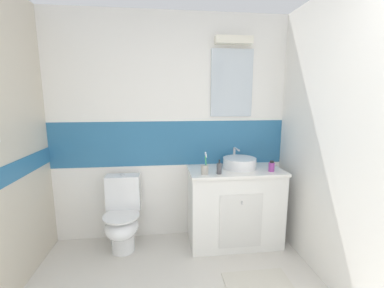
% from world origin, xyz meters
% --- Properties ---
extents(wall_back_tiled, '(3.20, 0.20, 2.50)m').
position_xyz_m(wall_back_tiled, '(0.01, 2.45, 1.26)').
color(wall_back_tiled, white).
rests_on(wall_back_tiled, ground_plane).
extents(wall_right_plain, '(0.10, 3.48, 2.50)m').
position_xyz_m(wall_right_plain, '(1.35, 1.20, 1.25)').
color(wall_right_plain, white).
rests_on(wall_right_plain, ground_plane).
extents(vanity_cabinet, '(1.00, 0.52, 0.85)m').
position_xyz_m(vanity_cabinet, '(0.68, 2.15, 0.43)').
color(vanity_cabinet, white).
rests_on(vanity_cabinet, ground_plane).
extents(sink_basin, '(0.36, 0.40, 0.20)m').
position_xyz_m(sink_basin, '(0.74, 2.19, 0.91)').
color(sink_basin, white).
rests_on(sink_basin, vanity_cabinet).
extents(toilet, '(0.37, 0.50, 0.80)m').
position_xyz_m(toilet, '(-0.53, 2.16, 0.37)').
color(toilet, white).
rests_on(toilet, ground_plane).
extents(toothbrush_cup, '(0.07, 0.07, 0.22)m').
position_xyz_m(toothbrush_cup, '(0.33, 2.01, 0.90)').
color(toothbrush_cup, '#B2ADA3').
rests_on(toothbrush_cup, vanity_cabinet).
extents(soap_dispenser, '(0.05, 0.05, 0.15)m').
position_xyz_m(soap_dispenser, '(0.47, 2.00, 0.91)').
color(soap_dispenser, '#4C4C51').
rests_on(soap_dispenser, vanity_cabinet).
extents(lotion_bottle_short, '(0.06, 0.06, 0.11)m').
position_xyz_m(lotion_bottle_short, '(1.03, 2.02, 0.90)').
color(lotion_bottle_short, '#993F99').
rests_on(lotion_bottle_short, vanity_cabinet).
extents(bath_mat, '(0.58, 0.34, 0.01)m').
position_xyz_m(bath_mat, '(0.72, 1.47, 0.01)').
color(bath_mat, beige).
rests_on(bath_mat, ground_plane).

